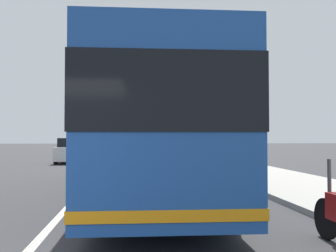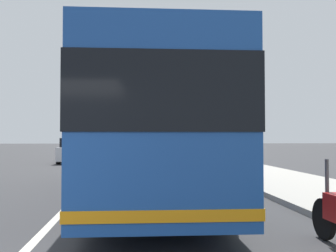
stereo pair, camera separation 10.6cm
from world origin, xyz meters
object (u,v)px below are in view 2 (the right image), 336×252
(car_far_distant, at_px, (87,148))
(utility_pole, at_px, (220,90))
(coach_bus, at_px, (151,129))
(car_ahead_same_lane, at_px, (101,146))
(car_side_street, at_px, (75,151))
(car_behind_bus, at_px, (140,146))

(car_far_distant, distance_m, utility_pole, 15.62)
(coach_bus, distance_m, car_ahead_same_lane, 29.48)
(car_far_distant, bearing_deg, utility_pole, 40.28)
(coach_bus, bearing_deg, car_side_street, 17.07)
(coach_bus, relative_size, car_behind_bus, 2.72)
(car_side_street, relative_size, car_far_distant, 1.02)
(coach_bus, height_order, car_side_street, coach_bus)
(car_side_street, height_order, car_ahead_same_lane, car_side_street)
(car_ahead_same_lane, bearing_deg, car_side_street, 2.12)
(car_side_street, distance_m, car_behind_bus, 15.24)
(car_far_distant, xyz_separation_m, car_behind_bus, (5.64, -4.78, 0.02))
(car_ahead_same_lane, relative_size, utility_pole, 0.52)
(car_behind_bus, relative_size, utility_pole, 0.50)
(coach_bus, xyz_separation_m, car_side_street, (14.76, 4.25, -1.12))
(coach_bus, bearing_deg, car_behind_bus, 0.55)
(utility_pole, bearing_deg, car_behind_bus, 13.62)
(car_ahead_same_lane, xyz_separation_m, utility_pole, (-17.68, -8.29, 3.67))
(utility_pole, bearing_deg, coach_bus, 158.49)
(car_side_street, relative_size, utility_pole, 0.46)
(coach_bus, xyz_separation_m, car_far_distant, (23.69, 4.55, -1.16))
(coach_bus, height_order, car_behind_bus, coach_bus)
(car_side_street, xyz_separation_m, car_ahead_same_lane, (14.45, -0.51, 0.00))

